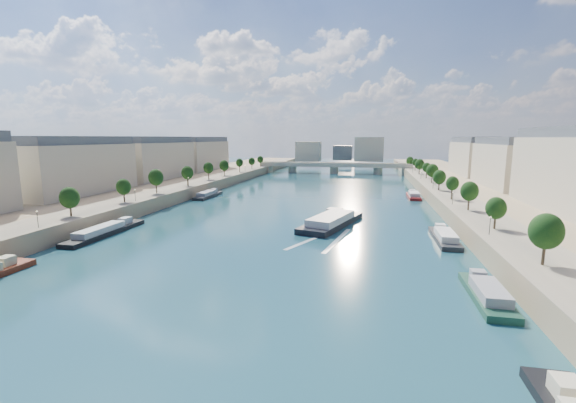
% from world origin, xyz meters
% --- Properties ---
extents(ground, '(700.00, 700.00, 0.00)m').
position_xyz_m(ground, '(0.00, 100.00, 0.00)').
color(ground, '#0E323E').
rests_on(ground, ground).
extents(quay_left, '(44.00, 520.00, 5.00)m').
position_xyz_m(quay_left, '(-72.00, 100.00, 2.50)').
color(quay_left, '#9E8460').
rests_on(quay_left, ground).
extents(quay_right, '(44.00, 520.00, 5.00)m').
position_xyz_m(quay_right, '(72.00, 100.00, 2.50)').
color(quay_right, '#9E8460').
rests_on(quay_right, ground).
extents(pave_left, '(14.00, 520.00, 0.10)m').
position_xyz_m(pave_left, '(-57.00, 100.00, 5.05)').
color(pave_left, gray).
rests_on(pave_left, quay_left).
extents(pave_right, '(14.00, 520.00, 0.10)m').
position_xyz_m(pave_right, '(57.00, 100.00, 5.05)').
color(pave_right, gray).
rests_on(pave_right, quay_right).
extents(trees_left, '(4.80, 268.80, 8.26)m').
position_xyz_m(trees_left, '(-55.00, 102.00, 10.48)').
color(trees_left, '#382B1E').
rests_on(trees_left, ground).
extents(trees_right, '(4.80, 268.80, 8.26)m').
position_xyz_m(trees_right, '(55.00, 110.00, 10.48)').
color(trees_right, '#382B1E').
rests_on(trees_right, ground).
extents(lamps_left, '(0.36, 200.36, 4.28)m').
position_xyz_m(lamps_left, '(-52.50, 90.00, 7.78)').
color(lamps_left, black).
rests_on(lamps_left, ground).
extents(lamps_right, '(0.36, 200.36, 4.28)m').
position_xyz_m(lamps_right, '(52.50, 105.00, 7.78)').
color(lamps_right, black).
rests_on(lamps_right, ground).
extents(buildings_left, '(16.00, 226.00, 23.20)m').
position_xyz_m(buildings_left, '(-85.00, 112.00, 16.45)').
color(buildings_left, beige).
rests_on(buildings_left, ground).
extents(buildings_right, '(16.00, 226.00, 23.20)m').
position_xyz_m(buildings_right, '(85.00, 112.00, 16.45)').
color(buildings_right, beige).
rests_on(buildings_right, ground).
extents(skyline, '(79.00, 42.00, 22.00)m').
position_xyz_m(skyline, '(3.19, 319.52, 14.66)').
color(skyline, beige).
rests_on(skyline, ground).
extents(bridge, '(112.00, 12.00, 8.15)m').
position_xyz_m(bridge, '(0.00, 243.16, 5.08)').
color(bridge, '#C1B79E').
rests_on(bridge, ground).
extents(tour_barge, '(18.06, 33.36, 4.35)m').
position_xyz_m(tour_barge, '(14.89, 68.82, 1.29)').
color(tour_barge, black).
rests_on(tour_barge, ground).
extents(wake, '(15.01, 25.82, 0.04)m').
position_xyz_m(wake, '(14.89, 52.33, 0.02)').
color(wake, silver).
rests_on(wake, ground).
extents(moored_barges_left, '(5.00, 162.93, 3.60)m').
position_xyz_m(moored_barges_left, '(-45.50, 34.48, 0.84)').
color(moored_barges_left, '#1A1E3A').
rests_on(moored_barges_left, ground).
extents(moored_barges_right, '(5.00, 166.95, 3.60)m').
position_xyz_m(moored_barges_right, '(45.50, 44.86, 0.84)').
color(moored_barges_right, black).
rests_on(moored_barges_right, ground).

